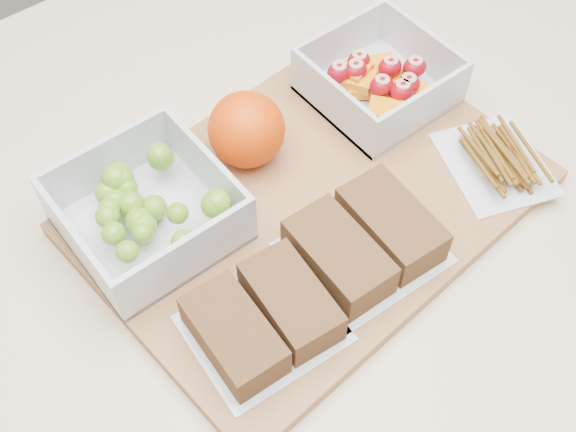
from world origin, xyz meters
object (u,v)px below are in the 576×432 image
(fruit_container, at_px, (378,81))
(sandwich_bag_center, at_px, (365,241))
(pretzel_bag, at_px, (497,156))
(sandwich_bag_left, at_px, (263,319))
(orange, at_px, (246,130))
(grape_container, at_px, (148,209))
(cutting_board, at_px, (311,202))

(fruit_container, relative_size, sandwich_bag_center, 0.97)
(sandwich_bag_center, distance_m, pretzel_bag, 0.17)
(sandwich_bag_left, bearing_deg, orange, 57.35)
(sandwich_bag_left, xyz_separation_m, sandwich_bag_center, (0.12, 0.00, 0.00))
(grape_container, bearing_deg, fruit_container, -0.95)
(cutting_board, distance_m, orange, 0.09)
(cutting_board, bearing_deg, fruit_container, 19.30)
(fruit_container, relative_size, pretzel_bag, 0.95)
(grape_container, xyz_separation_m, fruit_container, (0.28, -0.00, -0.00))
(fruit_container, height_order, pretzel_bag, fruit_container)
(cutting_board, distance_m, sandwich_bag_left, 0.15)
(sandwich_bag_left, height_order, pretzel_bag, sandwich_bag_left)
(pretzel_bag, bearing_deg, cutting_board, 154.13)
(grape_container, bearing_deg, sandwich_bag_center, -47.28)
(sandwich_bag_center, bearing_deg, orange, 94.51)
(orange, bearing_deg, pretzel_bag, -41.20)
(cutting_board, distance_m, sandwich_bag_center, 0.08)
(sandwich_bag_center, bearing_deg, fruit_container, 44.17)
(sandwich_bag_left, distance_m, pretzel_bag, 0.29)
(grape_container, distance_m, pretzel_bag, 0.34)
(fruit_container, bearing_deg, sandwich_bag_left, -150.98)
(cutting_board, height_order, grape_container, grape_container)
(sandwich_bag_center, bearing_deg, pretzel_bag, -1.02)
(sandwich_bag_center, bearing_deg, grape_container, 132.72)
(grape_container, bearing_deg, cutting_board, -25.77)
(cutting_board, relative_size, grape_container, 2.94)
(sandwich_bag_center, xyz_separation_m, pretzel_bag, (0.17, -0.00, -0.01))
(fruit_container, xyz_separation_m, orange, (-0.16, 0.02, 0.02))
(pretzel_bag, bearing_deg, sandwich_bag_center, 178.98)
(cutting_board, height_order, orange, orange)
(sandwich_bag_left, bearing_deg, pretzel_bag, 0.33)
(cutting_board, height_order, fruit_container, fruit_container)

